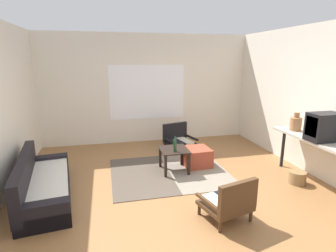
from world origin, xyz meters
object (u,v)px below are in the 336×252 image
Objects in this scene: couch at (42,185)px; crt_television at (324,127)px; ottoman_orange at (197,157)px; clay_vase at (296,123)px; wicker_basket at (297,177)px; coffee_table at (174,154)px; armchair_by_window at (178,139)px; glass_bottle at (175,145)px; armchair_striped_foreground at (229,202)px; console_shelf at (314,143)px.

crt_television is at bearing -8.60° from couch.
couch is at bearing -166.17° from ottoman_orange.
couch is 2.82m from ottoman_orange.
clay_vase reaches higher than wicker_basket.
ottoman_orange is at bearing 140.91° from crt_television.
coffee_table is 1.28m from armchair_by_window.
coffee_table is at bearing 13.31° from couch.
glass_bottle is (2.21, 0.40, 0.35)m from couch.
glass_bottle is 1.00× the size of wicker_basket.
armchair_by_window is at bearing 94.79° from ottoman_orange.
wicker_basket is at bearing -6.43° from couch.
armchair_striped_foreground is 2.05m from console_shelf.
clay_vase is at bearing 64.81° from wicker_basket.
glass_bottle reaches higher than coffee_table.
console_shelf is at bearing 88.85° from crt_television.
ottoman_orange is at bearing 83.63° from armchair_striped_foreground.
armchair_by_window is at bearing 127.81° from console_shelf.
clay_vase is at bearing -22.48° from ottoman_orange.
clay_vase is 0.98m from wicker_basket.
wicker_basket is (-0.21, 0.19, -0.93)m from crt_television.
clay_vase reaches higher than glass_bottle.
clay_vase is (1.65, -0.68, 0.76)m from ottoman_orange.
armchair_by_window is 0.45× the size of console_shelf.
couch is 3.16m from armchair_by_window.
wicker_basket is (-0.22, 0.04, -0.62)m from console_shelf.
armchair_by_window is 1.07m from ottoman_orange.
couch is at bearing -166.69° from coffee_table.
console_shelf is 2.36m from glass_bottle.
clay_vase is at bearing -45.07° from armchair_by_window.
crt_television is at bearing -42.01° from wicker_basket.
wicker_basket is at bearing -55.40° from armchair_by_window.
couch is 2.81m from armchair_striped_foreground.
couch is 1.22× the size of console_shelf.
coffee_table is 0.80× the size of armchair_striped_foreground.
console_shelf is 4.98× the size of clay_vase.
console_shelf is at bearing -52.19° from armchair_by_window.
console_shelf is at bearing -25.65° from coffee_table.
console_shelf is 0.54m from clay_vase.
armchair_by_window is 2.67× the size of wicker_basket.
coffee_table is at bearing -163.89° from ottoman_orange.
clay_vase is at bearing -10.58° from glass_bottle.
crt_television is (1.86, 0.57, 0.76)m from armchair_striped_foreground.
crt_television reaches higher than armchair_by_window.
clay_vase is at bearing -0.11° from couch.
armchair_by_window is 2.25× the size of clay_vase.
glass_bottle reaches higher than armchair_by_window.
ottoman_orange is 0.70m from glass_bottle.
coffee_table is 1.78m from armchair_striped_foreground.
couch is at bearing -146.79° from armchair_by_window.
console_shelf is at bearing -6.57° from couch.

